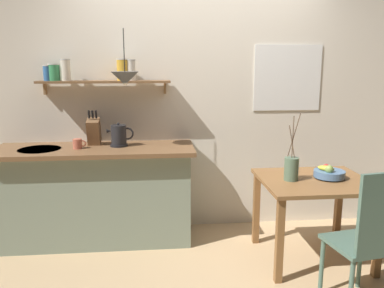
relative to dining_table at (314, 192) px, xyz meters
The scene contains 12 objects.
ground_plane 1.11m from the dining_table, 165.94° to the left, with size 14.00×14.00×0.00m, color tan.
back_wall 1.34m from the dining_table, 128.57° to the left, with size 6.80×0.11×2.70m.
kitchen_counter 1.98m from the dining_table, 164.02° to the left, with size 1.83×0.63×0.92m.
wall_shelf 2.23m from the dining_table, 159.12° to the left, with size 1.24×0.20×0.33m.
dining_table is the anchor object (origin of this frame).
dining_chair_near 0.76m from the dining_table, 84.71° to the right, with size 0.45×0.45×1.02m.
fruit_bowl 0.21m from the dining_table, ahead, with size 0.26×0.26×0.13m.
twig_vase 0.30m from the dining_table, behind, with size 0.12×0.12×0.57m.
electric_kettle 1.82m from the dining_table, 161.24° to the left, with size 0.25×0.17×0.22m.
knife_block 2.07m from the dining_table, 161.30° to the left, with size 0.12×0.19×0.33m.
coffee_mug_by_sink 2.13m from the dining_table, 166.46° to the left, with size 0.12×0.08×0.09m.
pendant_lamp 1.91m from the dining_table, 164.44° to the left, with size 0.24×0.24×0.48m.
Camera 1 is at (-0.44, -3.31, 1.69)m, focal length 36.80 mm.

